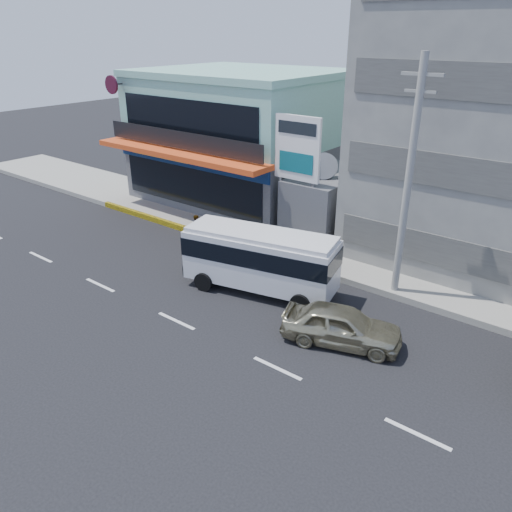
{
  "coord_description": "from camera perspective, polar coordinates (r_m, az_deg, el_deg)",
  "views": [
    {
      "loc": [
        13.07,
        -11.55,
        10.72
      ],
      "look_at": [
        1.62,
        3.14,
        2.2
      ],
      "focal_mm": 35.0,
      "sensor_mm": 36.0,
      "label": 1
    }
  ],
  "objects": [
    {
      "name": "ground",
      "position": [
        20.47,
        -9.08,
        -7.35
      ],
      "size": [
        120.0,
        120.0,
        0.0
      ],
      "primitive_type": "plane",
      "color": "black",
      "rests_on": "ground"
    },
    {
      "name": "sidewalk",
      "position": [
        24.9,
        15.33,
        -1.48
      ],
      "size": [
        70.0,
        5.0,
        0.3
      ],
      "primitive_type": "cube",
      "color": "gray",
      "rests_on": "ground"
    },
    {
      "name": "shop_building",
      "position": [
        33.75,
        -1.63,
        13.07
      ],
      "size": [
        12.4,
        11.7,
        8.0
      ],
      "color": "#444549",
      "rests_on": "ground"
    },
    {
      "name": "gap_structure",
      "position": [
        28.39,
        8.5,
        5.88
      ],
      "size": [
        3.0,
        6.0,
        3.5
      ],
      "primitive_type": "cube",
      "color": "#444549",
      "rests_on": "ground"
    },
    {
      "name": "satellite_dish",
      "position": [
        27.03,
        7.66,
        9.03
      ],
      "size": [
        1.5,
        1.5,
        0.15
      ],
      "primitive_type": "cylinder",
      "color": "slate",
      "rests_on": "gap_structure"
    },
    {
      "name": "billboard",
      "position": [
        25.46,
        4.73,
        11.34
      ],
      "size": [
        2.6,
        0.18,
        6.9
      ],
      "color": "gray",
      "rests_on": "ground"
    },
    {
      "name": "utility_pole_near",
      "position": [
        20.98,
        17.01,
        8.11
      ],
      "size": [
        1.6,
        0.3,
        10.0
      ],
      "color": "#999993",
      "rests_on": "ground"
    },
    {
      "name": "minibus",
      "position": [
        21.7,
        0.5,
        -0.04
      ],
      "size": [
        7.05,
        3.6,
        2.82
      ],
      "color": "silver",
      "rests_on": "ground"
    },
    {
      "name": "sedan",
      "position": [
        18.81,
        9.75,
        -7.83
      ],
      "size": [
        4.74,
        3.06,
        1.5
      ],
      "primitive_type": "imported",
      "rotation": [
        0.0,
        0.0,
        1.89
      ],
      "color": "#B6AF8B",
      "rests_on": "ground"
    },
    {
      "name": "motorcycle_rider",
      "position": [
        26.1,
        -6.63,
        1.79
      ],
      "size": [
        1.71,
        1.18,
        2.08
      ],
      "color": "#5C0D0E",
      "rests_on": "ground"
    }
  ]
}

